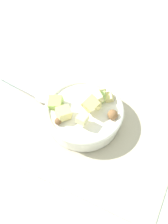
{
  "coord_description": "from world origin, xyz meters",
  "views": [
    {
      "loc": [
        -0.16,
        0.36,
        0.63
      ],
      "look_at": [
        0.02,
        -0.01,
        0.05
      ],
      "focal_mm": 42.94,
      "sensor_mm": 36.0,
      "label": 1
    }
  ],
  "objects": [
    {
      "name": "ground_plane",
      "position": [
        0.0,
        0.0,
        0.0
      ],
      "size": [
        2.4,
        2.4,
        0.0
      ],
      "primitive_type": "plane",
      "color": "silver"
    },
    {
      "name": "placemat",
      "position": [
        0.0,
        0.0,
        0.0
      ],
      "size": [
        0.49,
        0.37,
        0.01
      ],
      "primitive_type": "cube",
      "color": "#BCB299",
      "rests_on": "ground_plane"
    },
    {
      "name": "salad_bowl",
      "position": [
        0.02,
        -0.01,
        0.04
      ],
      "size": [
        0.21,
        0.21,
        0.11
      ],
      "color": "white",
      "rests_on": "placemat"
    },
    {
      "name": "serving_spoon",
      "position": [
        0.2,
        -0.03,
        0.01
      ],
      "size": [
        0.2,
        0.05,
        0.01
      ],
      "color": "#B7B7BC",
      "rests_on": "placemat"
    }
  ]
}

